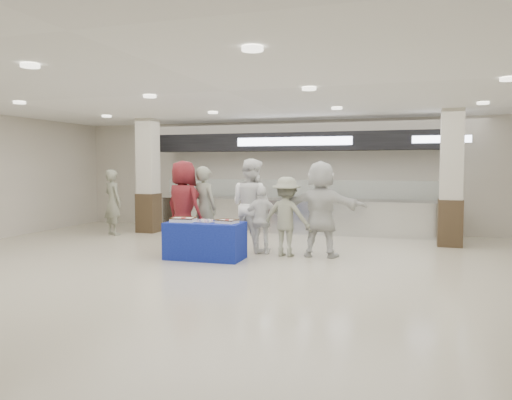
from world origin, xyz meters
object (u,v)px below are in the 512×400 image
(sheet_cake_right, at_px, (227,221))
(civilian_maroon, at_px, (184,206))
(chef_tall, at_px, (251,205))
(chef_short, at_px, (262,220))
(soldier_a, at_px, (204,208))
(display_table, at_px, (205,241))
(civilian_white, at_px, (321,209))
(soldier_bg, at_px, (113,202))
(cupcake_tray, at_px, (205,221))
(soldier_b, at_px, (286,217))
(sheet_cake_left, at_px, (183,219))

(sheet_cake_right, distance_m, civilian_maroon, 1.59)
(chef_tall, height_order, chef_short, chef_tall)
(civilian_maroon, relative_size, soldier_a, 1.07)
(display_table, xyz_separation_m, civilian_white, (2.18, 0.97, 0.62))
(civilian_maroon, height_order, soldier_bg, civilian_maroon)
(cupcake_tray, distance_m, soldier_b, 1.70)
(chef_short, bearing_deg, soldier_bg, -26.29)
(cupcake_tray, xyz_separation_m, civilian_white, (2.18, 0.98, 0.22))
(display_table, xyz_separation_m, soldier_a, (-0.51, 1.13, 0.56))
(display_table, bearing_deg, sheet_cake_left, -175.35)
(soldier_bg, bearing_deg, civilian_white, -165.95)
(display_table, xyz_separation_m, civilian_maroon, (-0.87, 0.81, 0.63))
(sheet_cake_right, bearing_deg, civilian_white, 29.46)
(soldier_a, height_order, chef_short, soldier_a)
(civilian_white, bearing_deg, cupcake_tray, 23.06)
(chef_tall, xyz_separation_m, civilian_white, (1.60, -0.23, -0.03))
(sheet_cake_right, xyz_separation_m, soldier_a, (-0.99, 1.13, 0.14))
(soldier_bg, bearing_deg, sheet_cake_left, 171.22)
(soldier_a, relative_size, soldier_bg, 1.05)
(chef_tall, distance_m, soldier_bg, 4.57)
(cupcake_tray, bearing_deg, soldier_b, 29.30)
(display_table, xyz_separation_m, chef_tall, (0.58, 1.20, 0.65))
(display_table, xyz_separation_m, sheet_cake_right, (0.48, 0.00, 0.42))
(display_table, distance_m, cupcake_tray, 0.40)
(soldier_a, xyz_separation_m, chef_short, (1.43, -0.20, -0.21))
(cupcake_tray, distance_m, civilian_maroon, 1.22)
(sheet_cake_right, relative_size, chef_short, 0.30)
(chef_tall, distance_m, soldier_b, 1.00)
(sheet_cake_left, distance_m, civilian_white, 2.84)
(chef_short, bearing_deg, chef_tall, -47.04)
(civilian_maroon, bearing_deg, sheet_cake_left, 136.28)
(sheet_cake_left, relative_size, soldier_bg, 0.29)
(sheet_cake_left, distance_m, chef_short, 1.69)
(cupcake_tray, height_order, civilian_maroon, civilian_maroon)
(sheet_cake_left, relative_size, civilian_white, 0.26)
(chef_tall, bearing_deg, civilian_white, -165.33)
(soldier_b, distance_m, civilian_white, 0.73)
(civilian_maroon, relative_size, chef_short, 1.37)
(civilian_maroon, bearing_deg, chef_short, -155.92)
(display_table, height_order, chef_tall, chef_tall)
(sheet_cake_right, xyz_separation_m, cupcake_tray, (-0.48, -0.01, -0.01))
(sheet_cake_right, xyz_separation_m, soldier_b, (1.01, 0.82, 0.04))
(sheet_cake_right, relative_size, soldier_b, 0.27)
(sheet_cake_left, xyz_separation_m, civilian_maroon, (-0.42, 0.86, 0.20))
(sheet_cake_right, bearing_deg, soldier_bg, 150.17)
(display_table, bearing_deg, soldier_b, 27.51)
(chef_short, distance_m, soldier_bg, 4.98)
(soldier_a, bearing_deg, civilian_white, -161.03)
(sheet_cake_right, distance_m, cupcake_tray, 0.48)
(civilian_white, bearing_deg, chef_tall, -9.27)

